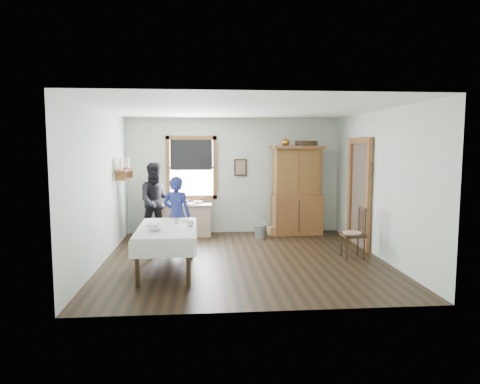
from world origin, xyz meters
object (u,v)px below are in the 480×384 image
(pail, at_px, (261,232))
(wicker_basket, at_px, (276,231))
(figure_dark, at_px, (157,204))
(work_counter, at_px, (184,220))
(spindle_chair, at_px, (353,232))
(woman_blue, at_px, (177,218))
(china_hutch, at_px, (297,190))
(dining_table, at_px, (167,249))

(pail, xyz_separation_m, wicker_basket, (0.39, 0.29, -0.05))
(pail, xyz_separation_m, figure_dark, (-2.30, 0.04, 0.64))
(work_counter, height_order, spindle_chair, spindle_chair)
(pail, xyz_separation_m, woman_blue, (-1.78, -1.27, 0.55))
(china_hutch, distance_m, wicker_basket, 1.06)
(woman_blue, height_order, figure_dark, figure_dark)
(pail, relative_size, wicker_basket, 0.86)
(work_counter, bearing_deg, figure_dark, -145.85)
(dining_table, relative_size, figure_dark, 1.17)
(china_hutch, bearing_deg, wicker_basket, -174.18)
(woman_blue, bearing_deg, china_hutch, -131.58)
(dining_table, bearing_deg, figure_dark, 99.90)
(dining_table, bearing_deg, wicker_basket, 50.28)
(wicker_basket, xyz_separation_m, figure_dark, (-2.69, -0.25, 0.69))
(work_counter, bearing_deg, woman_blue, -89.10)
(wicker_basket, height_order, figure_dark, figure_dark)
(spindle_chair, bearing_deg, dining_table, -170.09)
(dining_table, relative_size, pail, 6.48)
(spindle_chair, relative_size, woman_blue, 0.68)
(dining_table, height_order, figure_dark, figure_dark)
(spindle_chair, relative_size, wicker_basket, 2.87)
(pail, height_order, wicker_basket, pail)
(china_hutch, bearing_deg, spindle_chair, -78.91)
(china_hutch, distance_m, woman_blue, 3.16)
(dining_table, distance_m, figure_dark, 2.54)
(work_counter, xyz_separation_m, china_hutch, (2.62, -0.02, 0.66))
(dining_table, xyz_separation_m, woman_blue, (0.09, 1.16, 0.32))
(pail, distance_m, wicker_basket, 0.49)
(figure_dark, bearing_deg, wicker_basket, -8.53)
(work_counter, bearing_deg, china_hutch, 2.20)
(spindle_chair, distance_m, figure_dark, 4.22)
(work_counter, relative_size, woman_blue, 0.93)
(wicker_basket, bearing_deg, china_hutch, 8.93)
(spindle_chair, distance_m, wicker_basket, 2.42)
(china_hutch, distance_m, figure_dark, 3.22)
(figure_dark, bearing_deg, dining_table, -93.84)
(work_counter, relative_size, spindle_chair, 1.36)
(wicker_basket, bearing_deg, work_counter, 177.22)
(work_counter, relative_size, figure_dark, 0.82)
(china_hutch, relative_size, dining_table, 1.12)
(figure_dark, bearing_deg, china_hutch, -7.94)
(dining_table, relative_size, spindle_chair, 1.95)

